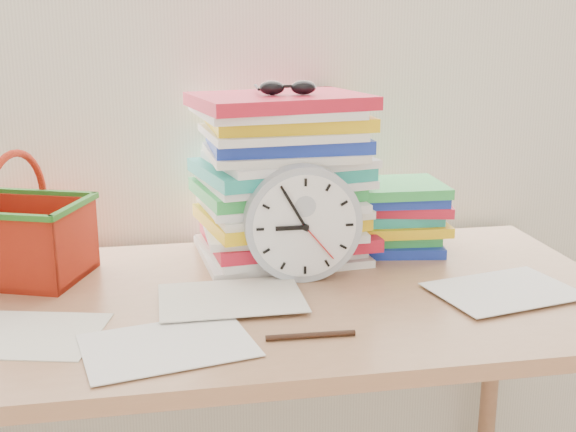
{
  "coord_description": "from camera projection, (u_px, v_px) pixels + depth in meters",
  "views": [
    {
      "loc": [
        -0.17,
        0.32,
        1.25
      ],
      "look_at": [
        0.06,
        1.6,
        0.9
      ],
      "focal_mm": 45.0,
      "sensor_mm": 36.0,
      "label": 1
    }
  ],
  "objects": [
    {
      "name": "desk",
      "position": [
        258.0,
        330.0,
        1.39
      ],
      "size": [
        1.4,
        0.7,
        0.75
      ],
      "color": "#A16E4B",
      "rests_on": "ground"
    },
    {
      "name": "book_stack",
      "position": [
        393.0,
        215.0,
        1.63
      ],
      "size": [
        0.29,
        0.24,
        0.15
      ],
      "primitive_type": null,
      "rotation": [
        0.0,
        0.0,
        -0.15
      ],
      "color": "white",
      "rests_on": "desk"
    },
    {
      "name": "sunglasses",
      "position": [
        288.0,
        88.0,
        1.47
      ],
      "size": [
        0.14,
        0.12,
        0.03
      ],
      "primitive_type": null,
      "rotation": [
        0.0,
        0.0,
        -0.07
      ],
      "color": "black",
      "rests_on": "paper_stack"
    },
    {
      "name": "clock",
      "position": [
        303.0,
        223.0,
        1.42
      ],
      "size": [
        0.23,
        0.05,
        0.23
      ],
      "primitive_type": "cylinder",
      "rotation": [
        1.57,
        0.0,
        0.0
      ],
      "color": "#AAB1BB",
      "rests_on": "desk"
    },
    {
      "name": "paper_stack",
      "position": [
        283.0,
        177.0,
        1.55
      ],
      "size": [
        0.4,
        0.34,
        0.36
      ],
      "primitive_type": null,
      "rotation": [
        0.0,
        0.0,
        0.1
      ],
      "color": "white",
      "rests_on": "desk"
    },
    {
      "name": "basket",
      "position": [
        18.0,
        217.0,
        1.43
      ],
      "size": [
        0.31,
        0.27,
        0.25
      ],
      "primitive_type": null,
      "rotation": [
        0.0,
        0.0,
        -0.36
      ],
      "color": "#B82B12",
      "rests_on": "desk"
    },
    {
      "name": "pen",
      "position": [
        311.0,
        335.0,
        1.18
      ],
      "size": [
        0.15,
        0.01,
        0.01
      ],
      "primitive_type": "cylinder",
      "rotation": [
        0.0,
        1.57,
        -0.03
      ],
      "color": "black",
      "rests_on": "desk"
    },
    {
      "name": "scattered_papers",
      "position": [
        258.0,
        291.0,
        1.37
      ],
      "size": [
        1.26,
        0.42,
        0.02
      ],
      "primitive_type": null,
      "color": "white",
      "rests_on": "desk"
    }
  ]
}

